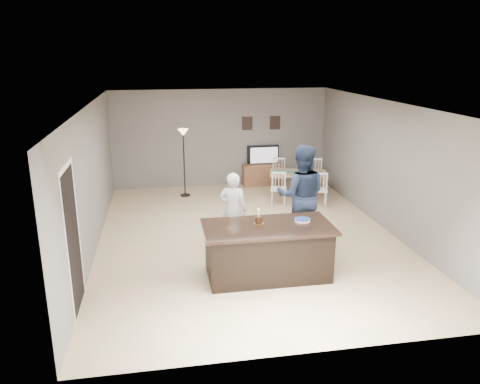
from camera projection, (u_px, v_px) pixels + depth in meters
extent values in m
plane|color=tan|center=(247.00, 236.00, 9.68)|extent=(8.00, 8.00, 0.00)
plane|color=slate|center=(221.00, 138.00, 13.07)|extent=(6.00, 0.00, 6.00)
plane|color=slate|center=(311.00, 255.00, 5.52)|extent=(6.00, 0.00, 6.00)
plane|color=slate|center=(91.00, 180.00, 8.79)|extent=(0.00, 8.00, 8.00)
plane|color=slate|center=(388.00, 167.00, 9.79)|extent=(0.00, 8.00, 8.00)
plane|color=white|center=(248.00, 104.00, 8.90)|extent=(8.00, 8.00, 0.00)
cube|color=black|center=(267.00, 252.00, 7.86)|extent=(2.00, 1.00, 0.85)
cube|color=black|center=(268.00, 227.00, 7.73)|extent=(2.15, 1.10, 0.05)
cube|color=brown|center=(264.00, 175.00, 13.35)|extent=(1.20, 0.40, 0.60)
imported|color=black|center=(264.00, 155.00, 13.25)|extent=(0.91, 0.12, 0.53)
plane|color=#D16217|center=(264.00, 155.00, 13.18)|extent=(0.78, 0.00, 0.78)
cube|color=black|center=(247.00, 123.00, 13.05)|extent=(0.30, 0.02, 0.38)
cube|color=black|center=(275.00, 123.00, 13.19)|extent=(0.30, 0.02, 0.38)
plane|color=black|center=(73.00, 241.00, 6.71)|extent=(0.00, 2.10, 2.10)
plane|color=white|center=(66.00, 167.00, 6.40)|extent=(0.00, 1.02, 1.02)
imported|color=silver|center=(233.00, 210.00, 8.98)|extent=(0.63, 0.52, 1.48)
imported|color=#1B253B|center=(301.00, 196.00, 9.02)|extent=(1.13, 0.97, 1.99)
cylinder|color=gold|center=(259.00, 223.00, 7.83)|extent=(0.17, 0.17, 0.00)
cylinder|color=#381B0F|center=(259.00, 220.00, 7.81)|extent=(0.12, 0.12, 0.11)
cylinder|color=white|center=(259.00, 213.00, 7.78)|extent=(0.02, 0.02, 0.12)
sphere|color=#FFBF4C|center=(259.00, 209.00, 7.76)|extent=(0.02, 0.02, 0.02)
cylinder|color=white|center=(302.00, 221.00, 7.92)|extent=(0.27, 0.27, 0.01)
cylinder|color=white|center=(302.00, 220.00, 7.92)|extent=(0.27, 0.27, 0.01)
cylinder|color=white|center=(302.00, 219.00, 7.92)|extent=(0.27, 0.27, 0.01)
cylinder|color=navy|center=(302.00, 219.00, 7.91)|extent=(0.27, 0.27, 0.00)
cube|color=#9D7555|center=(298.00, 173.00, 12.05)|extent=(1.62, 1.16, 0.04)
cylinder|color=#9D7555|center=(272.00, 189.00, 11.88)|extent=(0.05, 0.05, 0.65)
cylinder|color=#9D7555|center=(322.00, 183.00, 12.42)|extent=(0.05, 0.05, 0.65)
cube|color=#447A63|center=(298.00, 172.00, 12.04)|extent=(1.31, 0.63, 0.01)
cube|color=white|center=(279.00, 189.00, 11.55)|extent=(0.46, 0.45, 0.04)
cylinder|color=white|center=(272.00, 199.00, 11.49)|extent=(0.03, 0.03, 0.39)
cylinder|color=white|center=(285.00, 196.00, 11.74)|extent=(0.03, 0.03, 0.39)
cube|color=white|center=(279.00, 173.00, 11.27)|extent=(0.34, 0.11, 0.05)
cube|color=white|center=(319.00, 190.00, 11.48)|extent=(0.46, 0.45, 0.04)
cylinder|color=white|center=(313.00, 200.00, 11.41)|extent=(0.03, 0.03, 0.39)
cylinder|color=white|center=(325.00, 197.00, 11.66)|extent=(0.03, 0.03, 0.39)
cube|color=white|center=(321.00, 174.00, 11.19)|extent=(0.34, 0.11, 0.05)
cube|color=white|center=(279.00, 176.00, 12.77)|extent=(0.46, 0.45, 0.04)
cylinder|color=white|center=(284.00, 182.00, 12.96)|extent=(0.03, 0.03, 0.39)
cylinder|color=white|center=(273.00, 185.00, 12.70)|extent=(0.03, 0.03, 0.39)
cube|color=white|center=(279.00, 158.00, 12.80)|extent=(0.34, 0.11, 0.05)
cube|color=white|center=(316.00, 177.00, 12.69)|extent=(0.46, 0.45, 0.04)
cylinder|color=white|center=(320.00, 183.00, 12.88)|extent=(0.03, 0.03, 0.39)
cylinder|color=white|center=(310.00, 186.00, 12.63)|extent=(0.03, 0.03, 0.39)
cube|color=white|center=(316.00, 159.00, 12.72)|extent=(0.34, 0.11, 0.05)
cylinder|color=black|center=(185.00, 195.00, 12.41)|extent=(0.27, 0.27, 0.03)
cylinder|color=black|center=(184.00, 165.00, 12.18)|extent=(0.03, 0.03, 1.63)
cone|color=#FFC78C|center=(183.00, 132.00, 11.94)|extent=(0.27, 0.27, 0.17)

